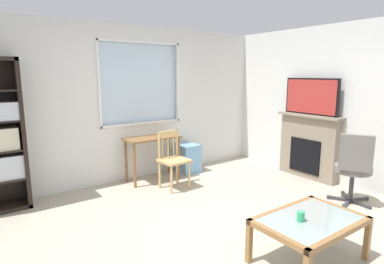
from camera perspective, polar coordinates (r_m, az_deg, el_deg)
The scene contains 11 objects.
ground at distance 3.86m, azimuth 3.94°, elevation -17.14°, with size 6.22×5.57×0.02m, color #B2A893.
wall_back_with_window at distance 5.39m, azimuth -11.72°, elevation 4.47°, with size 5.22×0.15×2.55m.
wall_right at distance 5.54m, azimuth 26.10°, elevation 4.24°, with size 0.12×4.77×2.55m, color silver.
desk_under_window at distance 5.30m, azimuth -7.12°, elevation -2.29°, with size 0.93×0.43×0.74m.
wooden_chair at distance 4.94m, azimuth -3.48°, elevation -4.92°, with size 0.44×0.43×0.90m.
plastic_drawer_unit at distance 5.80m, azimuth -0.82°, elevation -4.70°, with size 0.35×0.40×0.51m, color #72ADDB.
fireplace at distance 5.78m, azimuth 20.30°, elevation -2.38°, with size 0.26×1.15×1.10m.
tv at distance 5.65m, azimuth 20.74°, elevation 6.02°, with size 0.06×0.97×0.61m.
office_chair at distance 4.81m, azimuth 27.21°, elevation -5.40°, with size 0.61×0.57×1.00m.
coffee_table at distance 3.30m, azimuth 20.51°, elevation -15.33°, with size 1.01×0.67×0.44m.
sippy_cup at distance 3.17m, azimuth 19.05°, elevation -14.17°, with size 0.07×0.07×0.09m, color #33B770.
Camera 1 is at (-2.18, -2.63, 1.78)m, focal length 29.52 mm.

